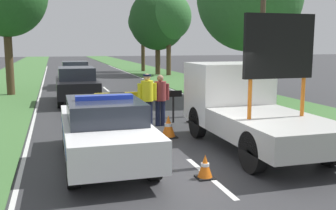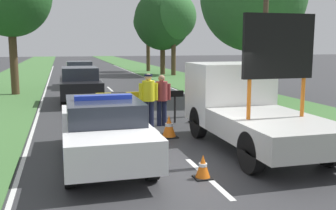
% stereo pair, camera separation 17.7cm
% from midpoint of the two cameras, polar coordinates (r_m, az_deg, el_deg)
% --- Properties ---
extents(ground_plane, '(160.00, 160.00, 0.00)m').
position_cam_midpoint_polar(ground_plane, '(8.72, 4.82, -9.08)').
color(ground_plane, '#333335').
extents(lane_markings, '(7.54, 55.20, 0.01)m').
position_cam_midpoint_polar(lane_markings, '(22.55, -7.79, 1.96)').
color(lane_markings, silver).
rests_on(lane_markings, ground).
extents(grass_verge_left, '(4.50, 120.00, 0.03)m').
position_cam_midpoint_polar(grass_verge_left, '(28.10, -21.70, 2.79)').
color(grass_verge_left, '#427038').
rests_on(grass_verge_left, ground).
extents(grass_verge_right, '(4.50, 120.00, 0.03)m').
position_cam_midpoint_polar(grass_verge_right, '(29.31, 2.62, 3.63)').
color(grass_verge_right, '#427038').
rests_on(grass_verge_right, ground).
extents(police_car, '(1.80, 4.80, 1.56)m').
position_cam_midpoint_polar(police_car, '(9.03, -8.80, -3.44)').
color(police_car, white).
rests_on(police_car, ground).
extents(work_truck, '(2.13, 5.22, 3.35)m').
position_cam_midpoint_polar(work_truck, '(10.63, 11.68, -0.03)').
color(work_truck, white).
rests_on(work_truck, ground).
extents(road_barrier, '(2.96, 0.08, 1.11)m').
position_cam_midpoint_polar(road_barrier, '(13.10, -3.58, 1.12)').
color(road_barrier, black).
rests_on(road_barrier, ground).
extents(police_officer, '(0.63, 0.40, 1.75)m').
position_cam_midpoint_polar(police_officer, '(12.60, -2.45, 1.36)').
color(police_officer, '#191E38').
rests_on(police_officer, ground).
extents(pedestrian_civilian, '(0.61, 0.39, 1.69)m').
position_cam_midpoint_polar(pedestrian_civilian, '(12.88, -0.53, 1.31)').
color(pedestrian_civilian, '#191E38').
rests_on(pedestrian_civilian, ground).
extents(traffic_cone_near_police, '(0.35, 0.35, 0.49)m').
position_cam_midpoint_polar(traffic_cone_near_police, '(8.01, 5.73, -8.91)').
color(traffic_cone_near_police, black).
rests_on(traffic_cone_near_police, ground).
extents(traffic_cone_centre_front, '(0.47, 0.47, 0.65)m').
position_cam_midpoint_polar(traffic_cone_centre_front, '(11.37, 0.59, -3.12)').
color(traffic_cone_centre_front, black).
rests_on(traffic_cone_centre_front, ground).
extents(traffic_cone_near_truck, '(0.38, 0.38, 0.53)m').
position_cam_midpoint_polar(traffic_cone_near_truck, '(13.55, 4.31, -1.45)').
color(traffic_cone_near_truck, black).
rests_on(traffic_cone_near_truck, ground).
extents(queued_car_sedan_black, '(1.77, 4.63, 1.64)m').
position_cam_midpoint_polar(queued_car_sedan_black, '(18.51, -12.40, 2.98)').
color(queued_car_sedan_black, black).
rests_on(queued_car_sedan_black, ground).
extents(queued_car_van_white, '(1.70, 4.14, 1.61)m').
position_cam_midpoint_polar(queued_car_van_white, '(25.40, -12.54, 4.49)').
color(queued_car_van_white, silver).
rests_on(queued_car_van_white, ground).
extents(roadside_tree_mid_left, '(4.90, 4.90, 7.29)m').
position_cam_midpoint_polar(roadside_tree_mid_left, '(34.61, -0.64, 12.20)').
color(roadside_tree_mid_left, '#4C3823').
rests_on(roadside_tree_mid_left, ground).
extents(roadside_tree_mid_right, '(2.82, 2.82, 6.26)m').
position_cam_midpoint_polar(roadside_tree_mid_right, '(38.92, -2.80, 11.86)').
color(roadside_tree_mid_right, '#4C3823').
rests_on(roadside_tree_mid_right, ground).
extents(roadside_tree_far_left, '(3.84, 3.84, 6.97)m').
position_cam_midpoint_polar(roadside_tree_far_left, '(33.79, 0.97, 12.66)').
color(roadside_tree_far_left, '#4C3823').
rests_on(roadside_tree_far_left, ground).
extents(utility_pole, '(1.20, 0.20, 6.64)m').
position_cam_midpoint_polar(utility_pole, '(15.82, 14.25, 11.32)').
color(utility_pole, '#473828').
rests_on(utility_pole, ground).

